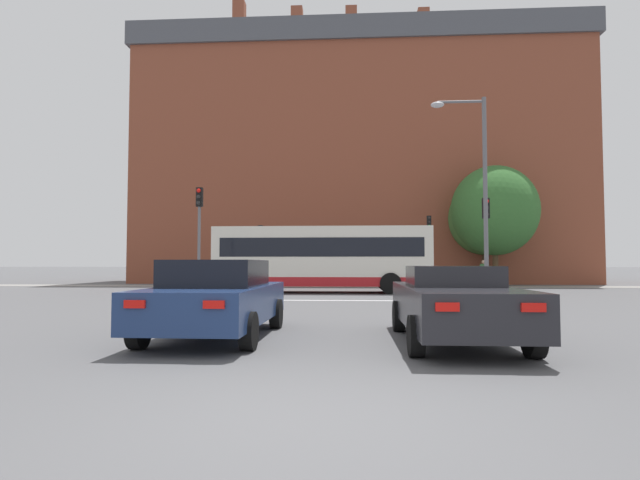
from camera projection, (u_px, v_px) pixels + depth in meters
name	position (u px, v px, depth m)	size (l,w,h in m)	color
ground_plane	(302.00, 420.00, 4.54)	(400.00, 400.00, 0.00)	#545456
stop_line_strip	(339.00, 300.00, 19.20)	(8.46, 0.30, 0.01)	silver
far_pavement	(344.00, 286.00, 31.17)	(69.41, 2.50, 0.01)	gray
brick_civic_building	(358.00, 162.00, 39.79)	(33.50, 10.85, 21.71)	brown
car_saloon_left	(217.00, 298.00, 9.64)	(2.11, 4.63, 1.49)	navy
car_roadster_right	(454.00, 303.00, 9.02)	(1.99, 4.69, 1.38)	#232328
bus_crossing_lead	(322.00, 258.00, 24.57)	(10.49, 2.65, 3.20)	silver
traffic_light_near_left	(199.00, 224.00, 20.74)	(0.26, 0.31, 4.60)	slate
traffic_light_far_left	(260.00, 245.00, 30.79)	(0.26, 0.31, 3.80)	slate
traffic_light_far_right	(429.00, 239.00, 30.44)	(0.26, 0.31, 4.35)	slate
traffic_light_near_right	(486.00, 231.00, 19.38)	(0.26, 0.31, 3.98)	slate
street_lamp_junction	(476.00, 177.00, 18.59)	(2.06, 0.36, 7.67)	slate
pedestrian_waiting	(484.00, 271.00, 29.94)	(0.43, 0.45, 1.64)	#333851
tree_by_building	(484.00, 218.00, 33.45)	(4.70, 4.70, 6.94)	#4C3823
tree_kerbside	(495.00, 211.00, 31.86)	(5.47, 5.47, 7.69)	#4C3823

